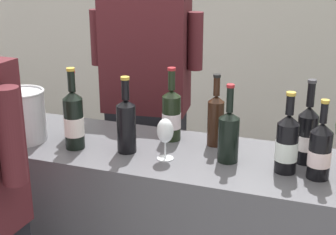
{
  "coord_description": "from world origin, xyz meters",
  "views": [
    {
      "loc": [
        0.71,
        -1.79,
        1.78
      ],
      "look_at": [
        0.06,
        0.0,
        1.12
      ],
      "focal_mm": 52.28,
      "sensor_mm": 36.0,
      "label": 1
    }
  ],
  "objects": [
    {
      "name": "wine_bottle_11",
      "position": [
        0.62,
        0.08,
        1.09
      ],
      "size": [
        0.08,
        0.08,
        0.34
      ],
      "color": "black",
      "rests_on": "counter"
    },
    {
      "name": "wine_bottle_4",
      "position": [
        0.67,
        -0.05,
        1.08
      ],
      "size": [
        0.08,
        0.08,
        0.3
      ],
      "color": "black",
      "rests_on": "counter"
    },
    {
      "name": "wine_bottle_10",
      "position": [
        0.32,
        -0.01,
        1.09
      ],
      "size": [
        0.08,
        0.08,
        0.32
      ],
      "color": "black",
      "rests_on": "counter"
    },
    {
      "name": "wine_bottle_1",
      "position": [
        -0.39,
        0.01,
        1.09
      ],
      "size": [
        0.08,
        0.08,
        0.31
      ],
      "color": "black",
      "rests_on": "counter"
    },
    {
      "name": "ice_bucket",
      "position": [
        -0.58,
        -0.1,
        1.09
      ],
      "size": [
        0.2,
        0.2,
        0.23
      ],
      "color": "silver",
      "rests_on": "counter"
    },
    {
      "name": "wine_bottle_6",
      "position": [
        -0.1,
        -0.06,
        1.1
      ],
      "size": [
        0.08,
        0.08,
        0.32
      ],
      "color": "black",
      "rests_on": "counter"
    },
    {
      "name": "wine_glass",
      "position": [
        0.08,
        -0.08,
        1.09
      ],
      "size": [
        0.07,
        0.07,
        0.17
      ],
      "color": "silver",
      "rests_on": "counter"
    },
    {
      "name": "wine_bottle_3",
      "position": [
        0.55,
        -0.04,
        1.09
      ],
      "size": [
        0.09,
        0.09,
        0.32
      ],
      "color": "black",
      "rests_on": "counter"
    },
    {
      "name": "wine_bottle_2",
      "position": [
        -0.78,
        0.03,
        1.09
      ],
      "size": [
        0.07,
        0.07,
        0.31
      ],
      "color": "black",
      "rests_on": "counter"
    },
    {
      "name": "person_server",
      "position": [
        -0.27,
        0.58,
        0.86
      ],
      "size": [
        0.61,
        0.29,
        1.76
      ],
      "color": "black",
      "rests_on": "ground_plane"
    },
    {
      "name": "wine_bottle_9",
      "position": [
        0.03,
        0.13,
        1.09
      ],
      "size": [
        0.08,
        0.08,
        0.33
      ],
      "color": "black",
      "rests_on": "counter"
    },
    {
      "name": "wine_bottle_8",
      "position": [
        -0.32,
        -0.1,
        1.1
      ],
      "size": [
        0.08,
        0.08,
        0.35
      ],
      "color": "black",
      "rests_on": "counter"
    },
    {
      "name": "wine_bottle_5",
      "position": [
        0.23,
        0.14,
        1.1
      ],
      "size": [
        0.07,
        0.07,
        0.32
      ],
      "color": "black",
      "rests_on": "counter"
    }
  ]
}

